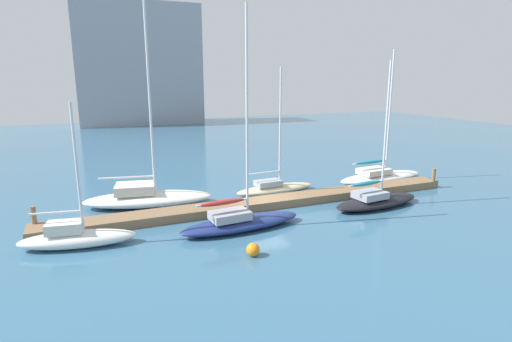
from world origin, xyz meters
TOP-DOWN VIEW (x-y plane):
  - ground_plane at (0.00, 0.00)m, footprint 120.00×120.00m
  - dock_pier at (0.00, 0.00)m, footprint 28.30×1.71m
  - dock_piling_near_end at (-13.75, 0.71)m, footprint 0.28×0.28m
  - dock_piling_far_end at (13.75, -0.71)m, footprint 0.28×0.28m
  - sailboat_0 at (-11.60, -2.28)m, footprint 5.83×2.39m
  - sailboat_1 at (-7.33, 3.24)m, footprint 8.73×4.26m
  - sailboat_2 at (-3.15, -3.19)m, footprint 7.29×2.51m
  - sailboat_3 at (1.82, 2.73)m, footprint 6.34×1.97m
  - sailboat_4 at (6.60, -2.82)m, footprint 6.85×2.80m
  - sailboat_5 at (11.31, 2.50)m, footprint 8.30×2.96m
  - mooring_buoy_orange at (-3.80, -6.69)m, footprint 0.66×0.66m
  - harbor_building_distant at (-1.02, 54.19)m, footprint 21.49×8.26m

SIDE VIEW (x-z plane):
  - ground_plane at x=0.00m, z-range 0.00..0.00m
  - dock_pier at x=0.00m, z-range 0.00..0.54m
  - mooring_buoy_orange at x=-3.80m, z-range 0.00..0.66m
  - sailboat_3 at x=1.82m, z-range -4.08..5.04m
  - sailboat_4 at x=6.60m, z-range -4.19..5.22m
  - sailboat_5 at x=11.31m, z-range -4.73..5.77m
  - sailboat_0 at x=-11.60m, z-range -3.08..4.19m
  - sailboat_2 at x=-3.15m, z-range -5.45..6.60m
  - sailboat_1 at x=-7.33m, z-range -5.98..7.26m
  - dock_piling_near_end at x=-13.75m, z-range 0.00..1.53m
  - dock_piling_far_end at x=13.75m, z-range 0.00..1.53m
  - harbor_building_distant at x=-1.02m, z-range 0.00..21.08m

